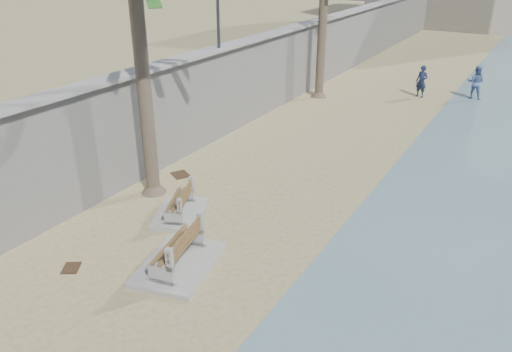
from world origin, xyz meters
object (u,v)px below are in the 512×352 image
at_px(person_b, 476,81).
at_px(bench_far, 180,204).
at_px(bench_near, 178,251).
at_px(person_a, 422,79).

bearing_deg(person_b, bench_far, 71.81).
height_order(bench_near, person_a, person_a).
relative_size(bench_near, bench_far, 1.13).
xyz_separation_m(bench_near, bench_far, (-1.59, 2.06, -0.07)).
xyz_separation_m(bench_near, person_a, (1.30, 18.48, 0.51)).
bearing_deg(bench_near, bench_far, 127.56).
relative_size(bench_far, person_a, 1.25).
xyz_separation_m(bench_near, person_b, (3.76, 19.57, 0.51)).
distance_m(bench_near, bench_far, 2.61).
relative_size(bench_near, person_a, 1.41).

